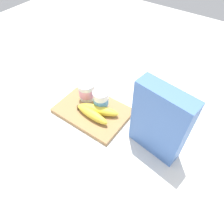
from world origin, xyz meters
name	(u,v)px	position (x,y,z in m)	size (l,w,h in m)	color
ground_plane	(93,112)	(0.00, 0.00, 0.00)	(2.40, 2.40, 0.00)	silver
cutting_board	(93,111)	(0.00, 0.00, 0.01)	(0.30, 0.21, 0.02)	#A37A4C
cereal_box	(159,123)	(0.29, 0.00, 0.14)	(0.19, 0.06, 0.28)	#4770B7
yogurt_cup_front	(87,91)	(-0.06, 0.04, 0.06)	(0.07, 0.07, 0.08)	white
yogurt_cup_back	(101,100)	(0.02, 0.03, 0.06)	(0.06, 0.06, 0.09)	white
banana_bunch	(95,112)	(0.03, -0.02, 0.04)	(0.18, 0.10, 0.04)	yellow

